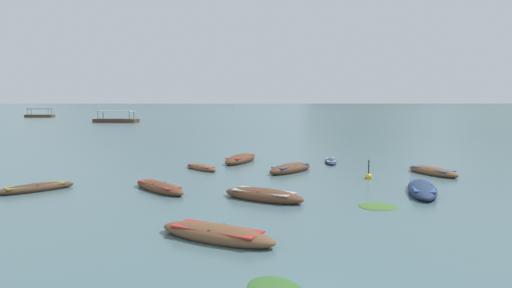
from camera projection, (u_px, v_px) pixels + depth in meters
The scene contains 18 objects.
ground_plane at pixel (273, 103), 1500.25m from camera, with size 6000.00×6000.00×0.00m, color slate.
mountain_1 at pixel (191, 47), 1895.19m from camera, with size 1376.13×1376.13×474.20m, color slate.
mountain_2 at pixel (369, 57), 1780.99m from camera, with size 937.28×937.28×361.58m, color #4C5B56.
mountain_3 at pixel (511, 59), 1804.68m from camera, with size 1047.45×1047.45×351.11m, color slate.
rowboat_0 at pixel (159, 187), 21.17m from camera, with size 3.51×3.67×0.52m.
rowboat_1 at pixel (263, 195), 19.21m from camera, with size 3.97×3.04×0.61m.
rowboat_2 at pixel (201, 168), 27.71m from camera, with size 2.60×2.74×0.39m.
rowboat_3 at pixel (422, 189), 20.63m from camera, with size 2.29×4.68×0.59m.
rowboat_4 at pixel (331, 161), 30.81m from camera, with size 1.00×3.09×0.36m.
rowboat_5 at pixel (433, 171), 25.96m from camera, with size 2.62×3.82×0.55m.
rowboat_6 at pixel (217, 234), 13.65m from camera, with size 4.15×2.88×0.57m.
rowboat_7 at pixel (36, 188), 21.10m from camera, with size 3.16×3.20×0.44m.
rowboat_8 at pixel (240, 159), 31.14m from camera, with size 2.64×4.50×0.68m.
rowboat_9 at pixel (290, 169), 26.86m from camera, with size 3.30×3.81×0.63m.
ferry_0 at pixel (116, 120), 90.91m from camera, with size 9.03×3.85×2.54m.
ferry_1 at pixel (40, 116), 120.83m from camera, with size 7.36×2.70×2.54m.
mooring_buoy at pixel (368, 177), 24.54m from camera, with size 0.39×0.39×1.14m.
weed_patch_0 at pixel (378, 207), 17.96m from camera, with size 1.48×1.57×0.14m, color #477033.
Camera 1 is at (-1.11, -7.64, 4.21)m, focal length 31.36 mm.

